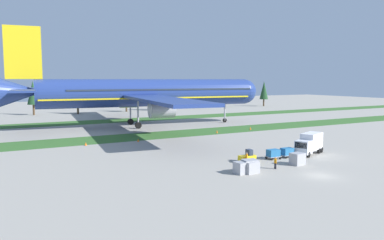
{
  "coord_description": "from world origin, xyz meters",
  "views": [
    {
      "loc": [
        -38.2,
        -34.94,
        12.73
      ],
      "look_at": [
        0.33,
        36.2,
        4.0
      ],
      "focal_mm": 35.31,
      "sensor_mm": 36.0,
      "label": 1
    }
  ],
  "objects_px": {
    "catering_truck": "(309,143)",
    "uld_container_1": "(242,168)",
    "ground_crew_loader": "(275,162)",
    "taxiway_marker_2": "(250,128)",
    "cargo_dolly_lead": "(273,153)",
    "taxiway_marker_3": "(86,144)",
    "uld_container_0": "(251,167)",
    "airliner": "(143,93)",
    "ground_crew_marshaller": "(247,158)",
    "cargo_dolly_second": "(287,152)",
    "taxiway_marker_0": "(138,140)",
    "uld_container_3": "(297,159)",
    "baggage_tug": "(247,157)",
    "taxiway_marker_1": "(217,132)",
    "uld_container_2": "(250,166)"
  },
  "relations": [
    {
      "from": "catering_truck",
      "to": "uld_container_1",
      "type": "height_order",
      "value": "catering_truck"
    },
    {
      "from": "ground_crew_loader",
      "to": "taxiway_marker_2",
      "type": "xyz_separation_m",
      "value": [
        22.68,
        35.72,
        -0.6
      ]
    },
    {
      "from": "cargo_dolly_lead",
      "to": "catering_truck",
      "type": "bearing_deg",
      "value": -88.27
    },
    {
      "from": "uld_container_1",
      "to": "taxiway_marker_3",
      "type": "height_order",
      "value": "uld_container_1"
    },
    {
      "from": "taxiway_marker_3",
      "to": "uld_container_1",
      "type": "bearing_deg",
      "value": -66.94
    },
    {
      "from": "catering_truck",
      "to": "uld_container_0",
      "type": "relative_size",
      "value": 3.66
    },
    {
      "from": "airliner",
      "to": "ground_crew_marshaller",
      "type": "xyz_separation_m",
      "value": [
        -2.97,
        -50.89,
        -8.17
      ]
    },
    {
      "from": "uld_container_1",
      "to": "cargo_dolly_second",
      "type": "bearing_deg",
      "value": 22.09
    },
    {
      "from": "taxiway_marker_0",
      "to": "cargo_dolly_second",
      "type": "bearing_deg",
      "value": -58.78
    },
    {
      "from": "catering_truck",
      "to": "uld_container_3",
      "type": "xyz_separation_m",
      "value": [
        -7.45,
        -4.93,
        -1.06
      ]
    },
    {
      "from": "airliner",
      "to": "baggage_tug",
      "type": "distance_m",
      "value": 50.74
    },
    {
      "from": "airliner",
      "to": "ground_crew_loader",
      "type": "distance_m",
      "value": 56.13
    },
    {
      "from": "cargo_dolly_lead",
      "to": "taxiway_marker_0",
      "type": "distance_m",
      "value": 29.48
    },
    {
      "from": "taxiway_marker_2",
      "to": "taxiway_marker_0",
      "type": "bearing_deg",
      "value": -172.9
    },
    {
      "from": "ground_crew_loader",
      "to": "uld_container_0",
      "type": "height_order",
      "value": "ground_crew_loader"
    },
    {
      "from": "cargo_dolly_second",
      "to": "taxiway_marker_3",
      "type": "relative_size",
      "value": 3.24
    },
    {
      "from": "taxiway_marker_0",
      "to": "taxiway_marker_2",
      "type": "bearing_deg",
      "value": 7.1
    },
    {
      "from": "cargo_dolly_lead",
      "to": "uld_container_3",
      "type": "relative_size",
      "value": 1.12
    },
    {
      "from": "uld_container_0",
      "to": "taxiway_marker_3",
      "type": "relative_size",
      "value": 2.9
    },
    {
      "from": "ground_crew_marshaller",
      "to": "taxiway_marker_1",
      "type": "bearing_deg",
      "value": -177.55
    },
    {
      "from": "baggage_tug",
      "to": "cargo_dolly_second",
      "type": "xyz_separation_m",
      "value": [
        7.92,
        -0.18,
        0.1
      ]
    },
    {
      "from": "cargo_dolly_second",
      "to": "taxiway_marker_1",
      "type": "distance_m",
      "value": 29.89
    },
    {
      "from": "taxiway_marker_2",
      "to": "uld_container_1",
      "type": "bearing_deg",
      "value": -128.6
    },
    {
      "from": "taxiway_marker_0",
      "to": "taxiway_marker_3",
      "type": "bearing_deg",
      "value": 177.26
    },
    {
      "from": "cargo_dolly_second",
      "to": "taxiway_marker_3",
      "type": "bearing_deg",
      "value": 45.84
    },
    {
      "from": "cargo_dolly_second",
      "to": "uld_container_0",
      "type": "distance_m",
      "value": 12.94
    },
    {
      "from": "cargo_dolly_second",
      "to": "taxiway_marker_0",
      "type": "relative_size",
      "value": 3.64
    },
    {
      "from": "cargo_dolly_second",
      "to": "taxiway_marker_2",
      "type": "bearing_deg",
      "value": -25.84
    },
    {
      "from": "catering_truck",
      "to": "taxiway_marker_2",
      "type": "distance_m",
      "value": 32.07
    },
    {
      "from": "uld_container_3",
      "to": "taxiway_marker_2",
      "type": "xyz_separation_m",
      "value": [
        17.97,
        35.19,
        -0.54
      ]
    },
    {
      "from": "ground_crew_marshaller",
      "to": "taxiway_marker_2",
      "type": "xyz_separation_m",
      "value": [
        24.3,
        31.1,
        -0.6
      ]
    },
    {
      "from": "uld_container_0",
      "to": "taxiway_marker_0",
      "type": "relative_size",
      "value": 3.26
    },
    {
      "from": "uld_container_0",
      "to": "taxiway_marker_3",
      "type": "height_order",
      "value": "uld_container_0"
    },
    {
      "from": "cargo_dolly_lead",
      "to": "taxiway_marker_0",
      "type": "relative_size",
      "value": 3.64
    },
    {
      "from": "cargo_dolly_lead",
      "to": "uld_container_2",
      "type": "height_order",
      "value": "uld_container_2"
    },
    {
      "from": "baggage_tug",
      "to": "uld_container_2",
      "type": "relative_size",
      "value": 1.31
    },
    {
      "from": "taxiway_marker_0",
      "to": "taxiway_marker_2",
      "type": "relative_size",
      "value": 0.88
    },
    {
      "from": "uld_container_1",
      "to": "taxiway_marker_1",
      "type": "height_order",
      "value": "uld_container_1"
    },
    {
      "from": "uld_container_2",
      "to": "taxiway_marker_2",
      "type": "relative_size",
      "value": 2.88
    },
    {
      "from": "uld_container_1",
      "to": "taxiway_marker_1",
      "type": "bearing_deg",
      "value": 62.81
    },
    {
      "from": "taxiway_marker_0",
      "to": "ground_crew_loader",
      "type": "bearing_deg",
      "value": -74.34
    },
    {
      "from": "cargo_dolly_second",
      "to": "baggage_tug",
      "type": "bearing_deg",
      "value": 90.0
    },
    {
      "from": "ground_crew_marshaller",
      "to": "uld_container_2",
      "type": "xyz_separation_m",
      "value": [
        -2.81,
        -4.53,
        -0.05
      ]
    },
    {
      "from": "uld_container_2",
      "to": "taxiway_marker_0",
      "type": "relative_size",
      "value": 3.26
    },
    {
      "from": "airliner",
      "to": "uld_container_2",
      "type": "height_order",
      "value": "airliner"
    },
    {
      "from": "taxiway_marker_1",
      "to": "cargo_dolly_lead",
      "type": "bearing_deg",
      "value": -104.97
    },
    {
      "from": "cargo_dolly_lead",
      "to": "ground_crew_marshaller",
      "type": "distance_m",
      "value": 5.89
    },
    {
      "from": "taxiway_marker_0",
      "to": "taxiway_marker_2",
      "type": "height_order",
      "value": "taxiway_marker_2"
    },
    {
      "from": "cargo_dolly_second",
      "to": "uld_container_3",
      "type": "relative_size",
      "value": 1.12
    },
    {
      "from": "catering_truck",
      "to": "uld_container_1",
      "type": "bearing_deg",
      "value": 84.69
    }
  ]
}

